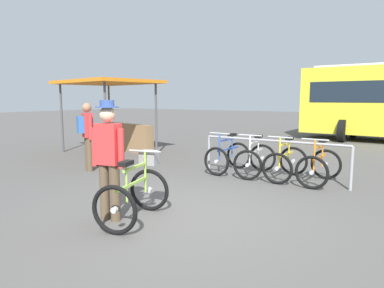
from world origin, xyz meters
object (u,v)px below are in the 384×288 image
(racked_bike_yellow, at_px, (286,163))
(featured_bicycle, at_px, (136,190))
(racked_bike_orange, at_px, (319,166))
(racked_bike_white, at_px, (255,160))
(market_stall, at_px, (117,109))
(pedestrian_with_backpack, at_px, (87,132))
(racked_bike_blue, at_px, (228,157))
(person_with_featured_bike, at_px, (109,155))

(racked_bike_yellow, xyz_separation_m, featured_bicycle, (-1.01, -3.61, 0.08))
(racked_bike_yellow, bearing_deg, racked_bike_orange, -0.28)
(racked_bike_white, relative_size, market_stall, 0.33)
(pedestrian_with_backpack, bearing_deg, racked_bike_blue, 30.86)
(racked_bike_yellow, distance_m, market_stall, 6.00)
(featured_bicycle, bearing_deg, pedestrian_with_backpack, 150.39)
(market_stall, bearing_deg, person_with_featured_bike, -45.38)
(racked_bike_white, distance_m, featured_bicycle, 3.62)
(person_with_featured_bike, bearing_deg, market_stall, 134.62)
(racked_bike_yellow, bearing_deg, person_with_featured_bike, -108.93)
(racked_bike_white, xyz_separation_m, person_with_featured_bike, (-0.61, -3.84, 0.58))
(person_with_featured_bike, bearing_deg, racked_bike_orange, 62.25)
(racked_bike_white, xyz_separation_m, racked_bike_yellow, (0.70, -0.00, 0.00))
(featured_bicycle, bearing_deg, person_with_featured_bike, -143.49)
(pedestrian_with_backpack, bearing_deg, featured_bicycle, -29.61)
(racked_bike_orange, relative_size, pedestrian_with_backpack, 0.68)
(pedestrian_with_backpack, bearing_deg, person_with_featured_bike, -35.01)
(racked_bike_white, relative_size, racked_bike_yellow, 1.00)
(racked_bike_white, xyz_separation_m, featured_bicycle, (-0.31, -3.61, 0.08))
(racked_bike_white, relative_size, featured_bicycle, 0.90)
(racked_bike_white, height_order, racked_bike_yellow, same)
(racked_bike_yellow, relative_size, pedestrian_with_backpack, 0.68)
(racked_bike_white, height_order, featured_bicycle, same)
(racked_bike_white, xyz_separation_m, pedestrian_with_backpack, (-3.61, -1.74, 0.57))
(racked_bike_blue, xyz_separation_m, pedestrian_with_backpack, (-2.91, -1.74, 0.57))
(racked_bike_white, bearing_deg, racked_bike_yellow, -0.28)
(racked_bike_white, bearing_deg, racked_bike_blue, 179.72)
(racked_bike_yellow, xyz_separation_m, market_stall, (-5.86, 0.77, 1.03))
(pedestrian_with_backpack, xyz_separation_m, market_stall, (-1.55, 2.50, 0.46))
(pedestrian_with_backpack, bearing_deg, racked_bike_white, 25.67)
(featured_bicycle, distance_m, market_stall, 6.60)
(featured_bicycle, relative_size, pedestrian_with_backpack, 0.76)
(person_with_featured_bike, bearing_deg, racked_bike_white, 80.90)
(racked_bike_white, distance_m, market_stall, 5.31)
(racked_bike_blue, xyz_separation_m, racked_bike_orange, (2.10, -0.01, -0.00))
(racked_bike_yellow, height_order, person_with_featured_bike, person_with_featured_bike)
(racked_bike_orange, height_order, featured_bicycle, same)
(racked_bike_blue, relative_size, racked_bike_orange, 1.00)
(racked_bike_yellow, height_order, pedestrian_with_backpack, pedestrian_with_backpack)
(racked_bike_white, distance_m, pedestrian_with_backpack, 4.05)
(person_with_featured_bike, relative_size, market_stall, 0.50)
(racked_bike_yellow, xyz_separation_m, pedestrian_with_backpack, (-4.31, -1.73, 0.57))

